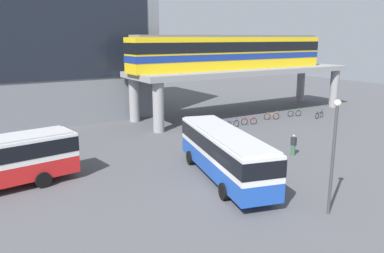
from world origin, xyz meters
The scene contains 13 objects.
ground_plane centered at (0.00, 10.00, 0.00)m, with size 120.00×120.00×0.00m, color #515156.
station_building centered at (-7.42, 29.97, 9.05)m, with size 30.01×14.33×18.10m.
elevated_platform centered at (16.76, 18.81, 4.76)m, with size 28.47×7.38×5.50m.
train centered at (14.91, 18.81, 7.46)m, with size 25.57×2.96×3.84m.
bus_main centered at (1.40, 2.14, 1.99)m, with size 5.28×11.32×3.22m.
bicycle_silver centered at (7.46, 12.40, 0.36)m, with size 1.69×0.70×1.04m.
bicycle_green centered at (20.77, 14.21, 0.36)m, with size 1.75×0.52×1.04m.
bicycle_orange centered at (17.20, 14.29, 0.36)m, with size 1.66×0.78×1.04m.
bicycle_black centered at (22.42, 11.97, 0.36)m, with size 1.76×0.44×1.04m.
bicycle_blue centered at (11.02, 13.54, 0.36)m, with size 1.79×0.14×1.04m.
bicycle_red centered at (13.35, 13.66, 0.36)m, with size 1.72×0.61×1.04m.
pedestrian_by_bike_rack centered at (9.18, 3.44, 0.78)m, with size 0.36×0.45×1.67m.
lamp_post centered at (3.04, -4.89, 3.61)m, with size 0.36×0.36×6.10m.
Camera 1 is at (-13.04, -16.95, 9.10)m, focal length 35.96 mm.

